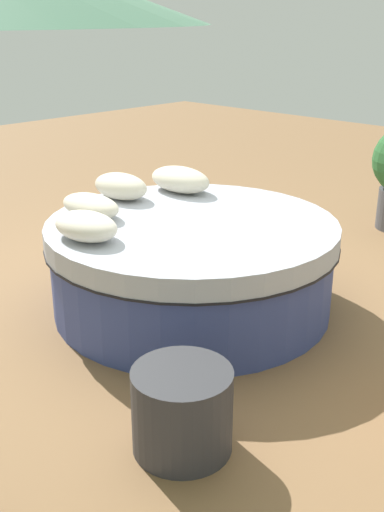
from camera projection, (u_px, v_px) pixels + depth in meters
ground_plane at (192, 306)px, 4.38m from camera, size 16.00×16.00×0.00m
round_bed at (192, 264)px, 4.26m from camera, size 1.99×1.99×0.64m
throw_pillow_0 at (180, 179)px, 4.81m from camera, size 0.55×0.32×0.20m
throw_pillow_1 at (121, 186)px, 4.63m from camera, size 0.49×0.30×0.19m
throw_pillow_2 at (91, 206)px, 4.22m from camera, size 0.51×0.28×0.15m
throw_pillow_3 at (86, 226)px, 3.79m from camera, size 0.48×0.31×0.17m
side_table at (182, 410)px, 2.87m from camera, size 0.48×0.48×0.42m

